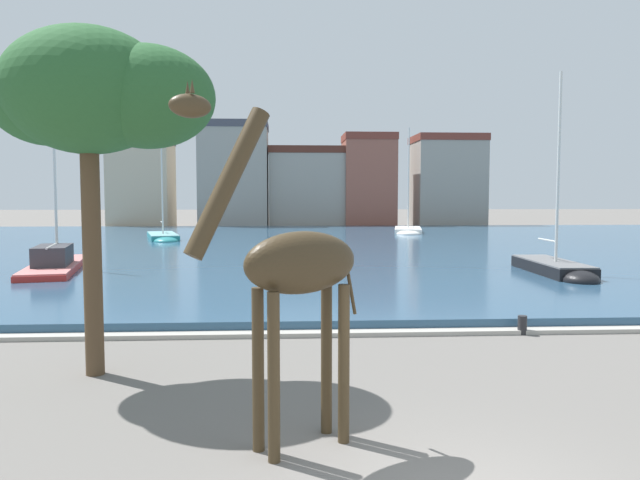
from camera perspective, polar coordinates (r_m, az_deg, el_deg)
harbor_water at (r=41.33m, az=-0.43°, el=-0.64°), size 87.90×50.48×0.34m
quay_edge_coping at (r=16.19m, az=4.14°, el=-8.68°), size 87.90×0.50×0.12m
giraffe_statue at (r=8.65m, az=-2.61°, el=-2.83°), size 2.70×1.89×5.11m
sailboat_teal at (r=47.63m, az=-14.48°, el=0.16°), size 3.76×7.48×8.28m
sailboat_white at (r=54.73m, az=8.25°, el=0.77°), size 3.45×7.08×9.63m
sailboat_red at (r=30.28m, az=-23.40°, el=-2.16°), size 3.81×9.66×8.46m
sailboat_black at (r=27.49m, az=21.32°, el=-2.74°), size 1.77×6.27×8.78m
shade_tree at (r=13.23m, az=-20.10°, el=12.49°), size 4.50×3.33×6.98m
mooring_bollard at (r=17.05m, az=18.43°, el=-7.57°), size 0.24×0.24×0.50m
townhouse_corner_house at (r=71.59m, az=-16.37°, el=5.20°), size 6.81×5.78×10.18m
townhouse_wide_warehouse at (r=69.59m, az=-8.04°, el=6.04°), size 7.68×6.53×11.83m
townhouse_narrow_midrow at (r=69.92m, az=-1.24°, el=4.96°), size 8.74×5.73×9.13m
townhouse_end_terrace at (r=70.25m, az=4.57°, el=5.55°), size 5.87×5.89×10.61m
townhouse_tall_gabled at (r=72.89m, az=11.79°, el=5.42°), size 7.92×7.05×10.59m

